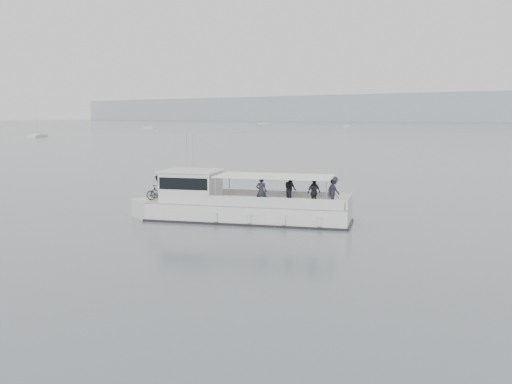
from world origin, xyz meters
The scene contains 3 objects.
ground centered at (0.00, 0.00, 0.00)m, with size 1400.00×1400.00×0.00m, color #535D62.
tour_boat centered at (1.27, -0.53, 0.84)m, with size 11.77×6.96×5.10m.
moored_fleet centered at (-35.80, 213.15, 0.36)m, with size 410.11×365.24×11.38m.
Camera 1 is at (20.51, -23.56, 5.53)m, focal length 40.00 mm.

